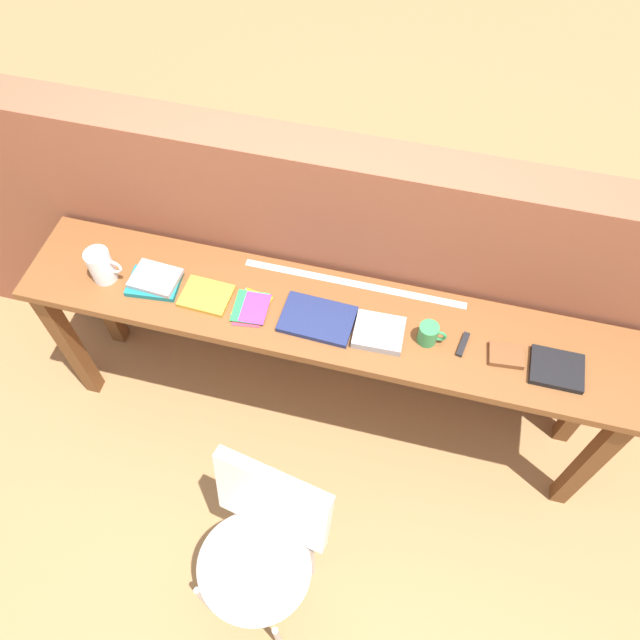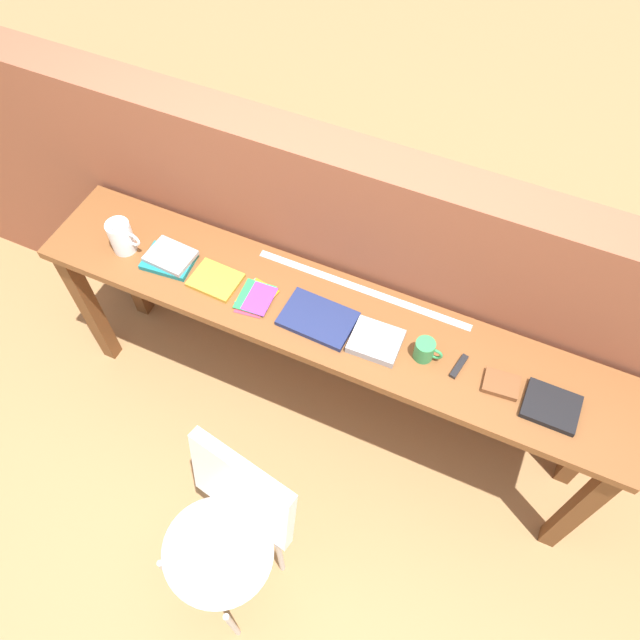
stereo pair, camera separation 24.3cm
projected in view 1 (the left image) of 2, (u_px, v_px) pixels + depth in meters
ground_plane at (307, 463)px, 3.05m from camera, size 40.00×40.00×0.00m
brick_wall_back at (341, 274)px, 2.80m from camera, size 6.00×0.20×1.42m
sideboard at (323, 332)px, 2.59m from camera, size 2.50×0.44×0.88m
chair_white_moulded at (261, 545)px, 2.32m from camera, size 0.51×0.52×0.89m
pitcher_white at (101, 265)px, 2.51m from camera, size 0.14×0.10×0.18m
book_stack_leftmost at (155, 281)px, 2.54m from camera, size 0.22×0.17×0.04m
magazine_cycling at (206, 296)px, 2.51m from camera, size 0.20×0.16×0.02m
pamphlet_pile_colourful at (251, 307)px, 2.48m from camera, size 0.15×0.19×0.01m
book_open_centre at (317, 319)px, 2.45m from camera, size 0.29×0.20×0.02m
book_grey_hardcover at (379, 332)px, 2.40m from camera, size 0.20×0.17×0.03m
mug at (429, 334)px, 2.37m from camera, size 0.11×0.08×0.09m
multitool_folded at (463, 344)px, 2.39m from camera, size 0.04×0.11×0.02m
leather_journal_brown at (506, 355)px, 2.35m from camera, size 0.14×0.11×0.02m
book_repair_rightmost at (557, 369)px, 2.32m from camera, size 0.20×0.16×0.03m
ruler_metal_back_edge at (354, 284)px, 2.56m from camera, size 0.93×0.03×0.00m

